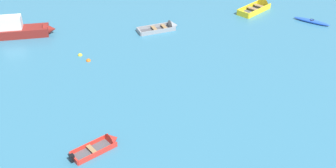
{
  "coord_description": "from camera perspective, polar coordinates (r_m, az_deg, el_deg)",
  "views": [
    {
      "loc": [
        -1.44,
        -3.0,
        15.55
      ],
      "look_at": [
        0.0,
        21.57,
        0.15
      ],
      "focal_mm": 44.07,
      "sensor_mm": 36.0,
      "label": 1
    }
  ],
  "objects": [
    {
      "name": "rowboat_grey_center",
      "position": [
        37.56,
        -0.17,
        7.86
      ],
      "size": [
        3.93,
        2.33,
        1.15
      ],
      "color": "#4C4C51",
      "rests_on": "ground_plane"
    },
    {
      "name": "rowboat_yellow_near_left",
      "position": [
        43.03,
        12.6,
        10.42
      ],
      "size": [
        4.08,
        3.85,
        1.31
      ],
      "color": "#4C4C51",
      "rests_on": "ground_plane"
    },
    {
      "name": "kayak_blue_far_left",
      "position": [
        41.09,
        19.25,
        8.2
      ],
      "size": [
        2.99,
        2.51,
        0.32
      ],
      "color": "blue",
      "rests_on": "ground_plane"
    },
    {
      "name": "rowboat_red_cluster_outer",
      "position": [
        24.07,
        -8.83,
        -8.21
      ],
      "size": [
        2.88,
        2.47,
        0.92
      ],
      "color": "#4C4C51",
      "rests_on": "ground_plane"
    },
    {
      "name": "motor_launch_maroon_far_right",
      "position": [
        38.25,
        -19.52,
        7.14
      ],
      "size": [
        5.81,
        2.16,
        2.08
      ],
      "color": "maroon",
      "rests_on": "ground_plane"
    },
    {
      "name": "mooring_buoy_near_foreground",
      "position": [
        32.85,
        -10.95,
        3.15
      ],
      "size": [
        0.37,
        0.37,
        0.37
      ],
      "primitive_type": "sphere",
      "color": "orange",
      "rests_on": "ground_plane"
    },
    {
      "name": "mooring_buoy_central",
      "position": [
        33.8,
        -12.06,
        3.89
      ],
      "size": [
        0.36,
        0.36,
        0.36
      ],
      "primitive_type": "sphere",
      "color": "yellow",
      "rests_on": "ground_plane"
    }
  ]
}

